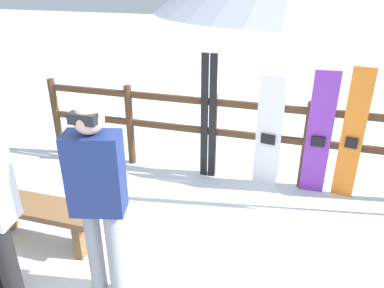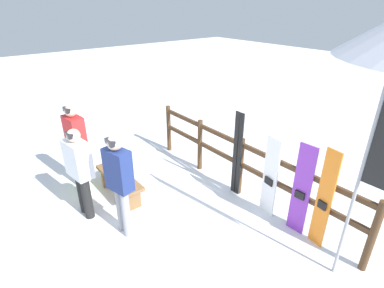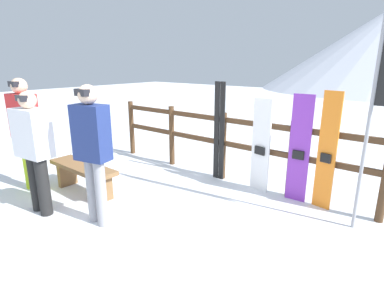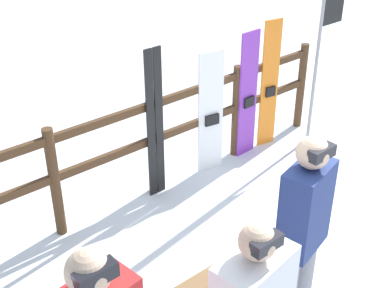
{
  "view_description": "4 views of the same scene",
  "coord_description": "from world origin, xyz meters",
  "px_view_note": "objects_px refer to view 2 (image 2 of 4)",
  "views": [
    {
      "loc": [
        0.99,
        -2.3,
        2.5
      ],
      "look_at": [
        -0.04,
        1.2,
        0.79
      ],
      "focal_mm": 35.0,
      "sensor_mm": 36.0,
      "label": 1
    },
    {
      "loc": [
        3.18,
        -1.69,
        3.33
      ],
      "look_at": [
        -0.43,
        1.19,
        1.11
      ],
      "focal_mm": 28.0,
      "sensor_mm": 36.0,
      "label": 2
    },
    {
      "loc": [
        2.6,
        -2.07,
        1.91
      ],
      "look_at": [
        0.18,
        0.94,
        0.85
      ],
      "focal_mm": 28.0,
      "sensor_mm": 36.0,
      "label": 3
    },
    {
      "loc": [
        -2.84,
        -1.94,
        3.27
      ],
      "look_at": [
        -0.13,
        1.26,
        0.91
      ],
      "focal_mm": 50.0,
      "sensor_mm": 36.0,
      "label": 4
    }
  ],
  "objects_px": {
    "person_navy": "(119,179)",
    "person_red": "(76,142)",
    "snowboard_white": "(270,177)",
    "snowboard_orange": "(324,200)",
    "bench": "(119,181)",
    "person_white": "(80,168)",
    "ski_pair_black": "(237,155)",
    "snowboard_purple": "(301,191)",
    "rental_flag": "(383,141)"
  },
  "relations": [
    {
      "from": "snowboard_purple",
      "to": "rental_flag",
      "type": "xyz_separation_m",
      "value": [
        0.93,
        -0.3,
        1.25
      ]
    },
    {
      "from": "snowboard_orange",
      "to": "bench",
      "type": "bearing_deg",
      "value": -149.0
    },
    {
      "from": "snowboard_white",
      "to": "rental_flag",
      "type": "relative_size",
      "value": 0.45
    },
    {
      "from": "person_navy",
      "to": "snowboard_white",
      "type": "relative_size",
      "value": 1.19
    },
    {
      "from": "person_red",
      "to": "snowboard_purple",
      "type": "relative_size",
      "value": 1.12
    },
    {
      "from": "snowboard_purple",
      "to": "person_navy",
      "type": "bearing_deg",
      "value": -127.65
    },
    {
      "from": "snowboard_white",
      "to": "rental_flag",
      "type": "xyz_separation_m",
      "value": [
        1.51,
        -0.3,
        1.3
      ]
    },
    {
      "from": "bench",
      "to": "snowboard_white",
      "type": "height_order",
      "value": "snowboard_white"
    },
    {
      "from": "person_navy",
      "to": "snowboard_white",
      "type": "xyz_separation_m",
      "value": [
        1.07,
        2.14,
        -0.28
      ]
    },
    {
      "from": "person_navy",
      "to": "snowboard_white",
      "type": "distance_m",
      "value": 2.41
    },
    {
      "from": "snowboard_white",
      "to": "person_red",
      "type": "bearing_deg",
      "value": -141.33
    },
    {
      "from": "person_navy",
      "to": "rental_flag",
      "type": "distance_m",
      "value": 3.33
    },
    {
      "from": "person_white",
      "to": "person_navy",
      "type": "bearing_deg",
      "value": 20.39
    },
    {
      "from": "bench",
      "to": "person_navy",
      "type": "bearing_deg",
      "value": -22.45
    },
    {
      "from": "person_navy",
      "to": "person_red",
      "type": "bearing_deg",
      "value": -178.49
    },
    {
      "from": "person_white",
      "to": "snowboard_purple",
      "type": "distance_m",
      "value": 3.47
    },
    {
      "from": "person_red",
      "to": "snowboard_orange",
      "type": "distance_m",
      "value": 4.26
    },
    {
      "from": "bench",
      "to": "ski_pair_black",
      "type": "xyz_separation_m",
      "value": [
        1.24,
        1.76,
        0.49
      ]
    },
    {
      "from": "snowboard_white",
      "to": "snowboard_orange",
      "type": "xyz_separation_m",
      "value": [
        0.93,
        0.0,
        0.08
      ]
    },
    {
      "from": "person_white",
      "to": "snowboard_white",
      "type": "bearing_deg",
      "value": 52.26
    },
    {
      "from": "person_navy",
      "to": "snowboard_purple",
      "type": "bearing_deg",
      "value": 52.35
    },
    {
      "from": "person_white",
      "to": "snowboard_purple",
      "type": "xyz_separation_m",
      "value": [
        2.46,
        2.44,
        -0.15
      ]
    },
    {
      "from": "person_red",
      "to": "snowboard_white",
      "type": "bearing_deg",
      "value": 38.67
    },
    {
      "from": "bench",
      "to": "person_white",
      "type": "relative_size",
      "value": 0.8
    },
    {
      "from": "ski_pair_black",
      "to": "rental_flag",
      "type": "height_order",
      "value": "rental_flag"
    },
    {
      "from": "snowboard_orange",
      "to": "person_navy",
      "type": "bearing_deg",
      "value": -133.19
    },
    {
      "from": "bench",
      "to": "person_white",
      "type": "height_order",
      "value": "person_white"
    },
    {
      "from": "snowboard_orange",
      "to": "person_white",
      "type": "bearing_deg",
      "value": -139.14
    },
    {
      "from": "person_red",
      "to": "bench",
      "type": "bearing_deg",
      "value": 30.05
    },
    {
      "from": "person_white",
      "to": "ski_pair_black",
      "type": "xyz_separation_m",
      "value": [
        1.14,
        2.44,
        -0.09
      ]
    },
    {
      "from": "ski_pair_black",
      "to": "snowboard_purple",
      "type": "bearing_deg",
      "value": -0.15
    },
    {
      "from": "person_white",
      "to": "rental_flag",
      "type": "relative_size",
      "value": 0.5
    },
    {
      "from": "person_navy",
      "to": "snowboard_orange",
      "type": "relative_size",
      "value": 1.07
    },
    {
      "from": "rental_flag",
      "to": "snowboard_purple",
      "type": "bearing_deg",
      "value": 162.42
    },
    {
      "from": "bench",
      "to": "snowboard_purple",
      "type": "xyz_separation_m",
      "value": [
        2.57,
        1.76,
        0.43
      ]
    },
    {
      "from": "snowboard_orange",
      "to": "rental_flag",
      "type": "bearing_deg",
      "value": -27.18
    },
    {
      "from": "ski_pair_black",
      "to": "rental_flag",
      "type": "distance_m",
      "value": 2.57
    },
    {
      "from": "person_navy",
      "to": "snowboard_orange",
      "type": "distance_m",
      "value": 2.94
    },
    {
      "from": "person_white",
      "to": "snowboard_white",
      "type": "distance_m",
      "value": 3.09
    },
    {
      "from": "person_white",
      "to": "snowboard_white",
      "type": "xyz_separation_m",
      "value": [
        1.89,
        2.44,
        -0.2
      ]
    },
    {
      "from": "person_white",
      "to": "snowboard_orange",
      "type": "bearing_deg",
      "value": 40.86
    },
    {
      "from": "person_red",
      "to": "person_white",
      "type": "height_order",
      "value": "person_red"
    },
    {
      "from": "bench",
      "to": "snowboard_orange",
      "type": "height_order",
      "value": "snowboard_orange"
    },
    {
      "from": "snowboard_purple",
      "to": "rental_flag",
      "type": "distance_m",
      "value": 1.59
    },
    {
      "from": "snowboard_orange",
      "to": "ski_pair_black",
      "type": "bearing_deg",
      "value": 179.89
    },
    {
      "from": "person_red",
      "to": "snowboard_white",
      "type": "xyz_separation_m",
      "value": [
        2.72,
        2.18,
        -0.29
      ]
    },
    {
      "from": "person_white",
      "to": "snowboard_purple",
      "type": "height_order",
      "value": "person_white"
    },
    {
      "from": "ski_pair_black",
      "to": "snowboard_orange",
      "type": "distance_m",
      "value": 1.68
    },
    {
      "from": "person_red",
      "to": "ski_pair_black",
      "type": "xyz_separation_m",
      "value": [
        1.97,
        2.18,
        -0.18
      ]
    },
    {
      "from": "person_navy",
      "to": "bench",
      "type": "bearing_deg",
      "value": 157.55
    }
  ]
}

